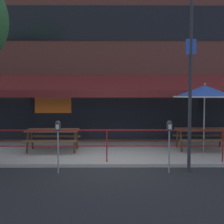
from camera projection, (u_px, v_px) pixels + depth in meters
ground_plane at (107, 168)px, 8.98m from camera, size 120.00×120.00×0.00m
patio_deck at (107, 152)px, 10.97m from camera, size 15.00×4.00×0.10m
restaurant_building at (108, 59)px, 12.96m from camera, size 15.00×1.60×7.09m
patio_railing at (107, 139)px, 9.23m from camera, size 13.84×0.04×0.97m
picnic_table_left at (53, 134)px, 10.87m from camera, size 1.80×1.42×0.76m
picnic_table_centre at (202, 133)px, 11.12m from camera, size 1.80×1.42×0.76m
patio_umbrella_centre at (205, 92)px, 10.76m from camera, size 2.14×2.14×2.38m
parking_meter_near at (58, 131)px, 8.28m from camera, size 0.15×0.16×1.42m
parking_meter_far at (169, 131)px, 8.29m from camera, size 0.15×0.16×1.42m
street_sign_pole at (190, 83)px, 8.38m from camera, size 0.28×0.09×4.70m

